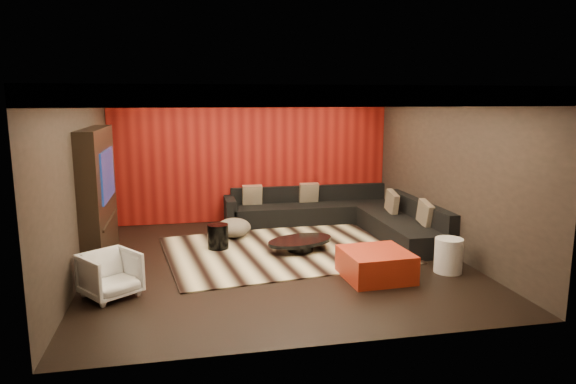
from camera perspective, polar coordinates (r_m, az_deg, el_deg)
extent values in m
cube|color=black|center=(8.60, -1.17, -7.75)|extent=(6.00, 6.00, 0.02)
cube|color=silver|center=(8.17, -1.24, 11.39)|extent=(6.00, 6.00, 0.02)
cube|color=black|center=(11.21, -3.99, 3.89)|extent=(6.00, 0.02, 2.80)
cube|color=black|center=(8.28, -22.16, 0.81)|extent=(0.02, 6.00, 2.80)
cube|color=black|center=(9.29, 17.40, 2.08)|extent=(0.02, 6.00, 2.80)
cube|color=#6B0C0A|center=(11.17, -3.96, 3.87)|extent=(5.98, 0.05, 2.78)
cube|color=silver|center=(10.83, -3.85, 10.50)|extent=(6.00, 0.60, 0.22)
cube|color=silver|center=(5.53, 3.89, 10.59)|extent=(6.00, 0.60, 0.22)
cube|color=silver|center=(8.13, -20.61, 9.90)|extent=(0.60, 4.80, 0.22)
cube|color=silver|center=(9.05, 16.10, 10.14)|extent=(0.60, 4.80, 0.22)
cube|color=#FFD899|center=(10.50, -3.59, 10.02)|extent=(4.80, 0.08, 0.04)
cube|color=#FFD899|center=(5.86, 2.98, 9.71)|extent=(4.80, 0.08, 0.04)
cube|color=#FFD899|center=(8.08, -18.16, 9.41)|extent=(0.08, 4.80, 0.04)
cube|color=#FFD899|center=(8.90, 14.11, 9.66)|extent=(0.08, 4.80, 0.04)
cube|color=black|center=(8.88, -20.33, -0.42)|extent=(0.30, 2.00, 2.20)
cube|color=black|center=(8.80, -19.44, 1.85)|extent=(0.04, 1.30, 0.80)
cube|color=black|center=(8.94, -19.15, -2.90)|extent=(0.04, 1.60, 0.04)
cube|color=beige|center=(9.17, -0.62, -6.45)|extent=(4.36, 3.51, 0.02)
cylinder|color=black|center=(9.07, 1.37, -5.89)|extent=(1.59, 1.59, 0.21)
cylinder|color=black|center=(9.26, -7.78, -4.91)|extent=(0.49, 0.49, 0.44)
ellipsoid|color=beige|center=(9.97, -6.05, -3.97)|extent=(0.77, 0.77, 0.36)
cylinder|color=silver|center=(8.38, 17.40, -6.74)|extent=(0.52, 0.52, 0.54)
cube|color=#9B2814|center=(7.87, 9.72, -7.94)|extent=(1.00, 1.00, 0.42)
imported|color=white|center=(7.43, -19.14, -8.68)|extent=(0.94, 0.95, 0.62)
cube|color=black|center=(11.20, 2.76, -2.33)|extent=(3.50, 0.90, 0.40)
cube|color=black|center=(11.46, 2.34, -0.12)|extent=(3.50, 0.20, 0.35)
cube|color=black|center=(10.02, 12.51, -4.11)|extent=(0.90, 2.60, 0.40)
cube|color=black|center=(10.08, 14.41, -1.92)|extent=(0.20, 2.60, 0.35)
cube|color=black|center=(10.89, -6.46, -2.22)|extent=(0.20, 0.90, 0.60)
cube|color=#CAB494|center=(9.57, 15.00, -2.31)|extent=(0.12, 0.50, 0.50)
cube|color=#CAB494|center=(11.04, -4.00, -0.31)|extent=(0.42, 0.20, 0.44)
cube|color=#CAB494|center=(11.28, 2.33, -0.06)|extent=(0.42, 0.20, 0.44)
cube|color=#CAB494|center=(10.44, 11.48, -1.12)|extent=(0.12, 0.50, 0.50)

